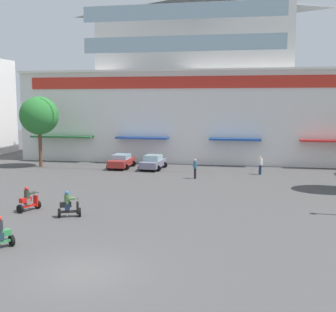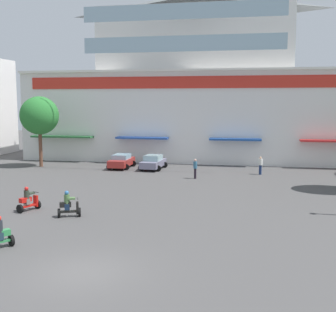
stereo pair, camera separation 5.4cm
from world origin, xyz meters
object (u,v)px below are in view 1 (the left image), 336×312
scooter_rider_4 (28,201)px  scooter_rider_3 (69,206)px  parked_car_0 (121,161)px  pedestrian_0 (260,164)px  plaza_tree_0 (39,116)px  pedestrian_1 (195,167)px  parked_car_1 (153,162)px

scooter_rider_4 → scooter_rider_3: bearing=-16.0°
parked_car_0 → scooter_rider_4: scooter_rider_4 is taller
parked_car_0 → scooter_rider_3: scooter_rider_3 is taller
scooter_rider_4 → parked_car_0: bearing=87.9°
scooter_rider_3 → pedestrian_0: pedestrian_0 is taller
plaza_tree_0 → pedestrian_0: 22.59m
parked_car_0 → pedestrian_0: pedestrian_0 is taller
pedestrian_1 → parked_car_0: bearing=150.3°
scooter_rider_3 → pedestrian_1: 15.03m
parked_car_0 → pedestrian_0: 13.75m
parked_car_1 → pedestrian_1: (4.75, -4.43, 0.28)m
parked_car_0 → scooter_rider_3: bearing=-82.7°
parked_car_1 → plaza_tree_0: bearing=-178.2°
parked_car_1 → scooter_rider_3: (-0.92, -18.34, -0.07)m
scooter_rider_4 → parked_car_1: bearing=77.3°
parked_car_1 → scooter_rider_4: scooter_rider_4 is taller
parked_car_1 → pedestrian_1: pedestrian_1 is taller
pedestrian_0 → pedestrian_1: (-5.63, -3.24, 0.06)m
plaza_tree_0 → parked_car_1: plaza_tree_0 is taller
parked_car_0 → pedestrian_1: pedestrian_1 is taller
scooter_rider_3 → scooter_rider_4: bearing=164.0°
plaza_tree_0 → parked_car_1: bearing=1.8°
scooter_rider_4 → pedestrian_0: (14.33, 16.28, 0.30)m
parked_car_0 → pedestrian_0: bearing=-5.7°
parked_car_0 → parked_car_1: size_ratio=1.00×
parked_car_0 → parked_car_1: bearing=-3.1°
scooter_rider_3 → parked_car_0: bearing=97.3°
pedestrian_1 → scooter_rider_4: bearing=-123.7°
pedestrian_0 → parked_car_0: bearing=174.3°
plaza_tree_0 → scooter_rider_3: 21.50m
scooter_rider_3 → scooter_rider_4: (-3.03, 0.87, -0.01)m
pedestrian_0 → pedestrian_1: bearing=-150.1°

